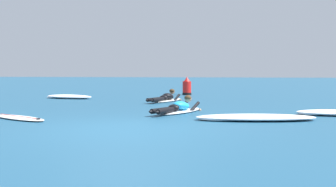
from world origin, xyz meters
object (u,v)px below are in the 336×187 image
(channel_marker_buoy, at_px, (187,88))
(surfer_far, at_px, (166,98))
(drifting_surfboard, at_px, (19,118))
(surfer_near, at_px, (179,108))

(channel_marker_buoy, bearing_deg, surfer_far, -93.51)
(drifting_surfboard, bearing_deg, surfer_far, 66.77)
(surfer_near, relative_size, channel_marker_buoy, 2.55)
(surfer_near, xyz_separation_m, drifting_surfboard, (-3.79, -2.16, -0.10))
(channel_marker_buoy, bearing_deg, surfer_near, -84.51)
(drifting_surfboard, height_order, channel_marker_buoy, channel_marker_buoy)
(surfer_near, bearing_deg, surfer_far, 105.16)
(surfer_far, xyz_separation_m, channel_marker_buoy, (0.28, 4.55, 0.23))
(surfer_near, distance_m, drifting_surfboard, 4.36)
(surfer_near, distance_m, surfer_far, 4.24)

